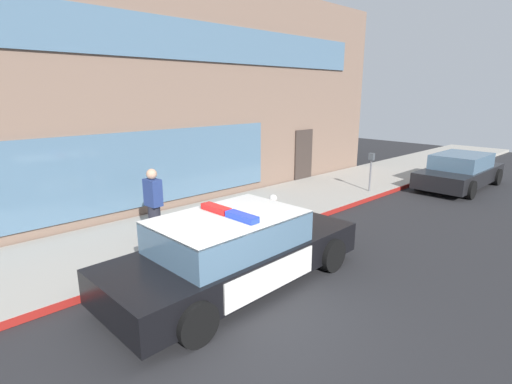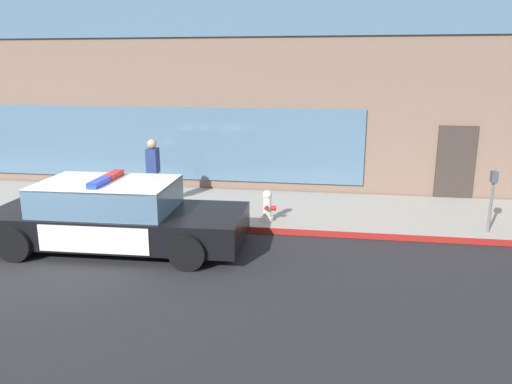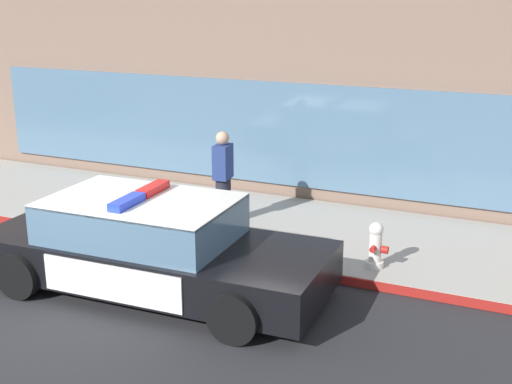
# 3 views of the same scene
# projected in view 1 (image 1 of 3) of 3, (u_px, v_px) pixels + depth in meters

# --- Properties ---
(ground) EXTENTS (48.00, 48.00, 0.00)m
(ground) POSITION_uv_depth(u_px,v_px,m) (230.00, 328.00, 5.92)
(ground) COLOR #262628
(sidewalk) EXTENTS (48.00, 3.37, 0.15)m
(sidewalk) POSITION_uv_depth(u_px,v_px,m) (116.00, 249.00, 8.75)
(sidewalk) COLOR #A39E93
(sidewalk) RESTS_ON ground
(curb_red_paint) EXTENTS (28.80, 0.04, 0.14)m
(curb_red_paint) POSITION_uv_depth(u_px,v_px,m) (154.00, 274.00, 7.55)
(curb_red_paint) COLOR maroon
(curb_red_paint) RESTS_ON ground
(storefront_building) EXTENTS (20.04, 9.97, 6.89)m
(storefront_building) POSITION_uv_depth(u_px,v_px,m) (97.00, 95.00, 14.30)
(storefront_building) COLOR #7A6051
(storefront_building) RESTS_ON ground
(police_cruiser) EXTENTS (5.15, 2.29, 1.49)m
(police_cruiser) POSITION_uv_depth(u_px,v_px,m) (235.00, 250.00, 7.15)
(police_cruiser) COLOR black
(police_cruiser) RESTS_ON ground
(fire_hydrant) EXTENTS (0.34, 0.39, 0.73)m
(fire_hydrant) POSITION_uv_depth(u_px,v_px,m) (273.00, 208.00, 10.37)
(fire_hydrant) COLOR silver
(fire_hydrant) RESTS_ON sidewalk
(car_down_street) EXTENTS (4.54, 2.02, 1.29)m
(car_down_street) POSITION_uv_depth(u_px,v_px,m) (460.00, 171.00, 14.60)
(car_down_street) COLOR black
(car_down_street) RESTS_ON ground
(pedestrian_on_sidewalk) EXTENTS (0.30, 0.42, 1.71)m
(pedestrian_on_sidewalk) POSITION_uv_depth(u_px,v_px,m) (154.00, 205.00, 8.83)
(pedestrian_on_sidewalk) COLOR #23232D
(pedestrian_on_sidewalk) RESTS_ON sidewalk
(parking_meter) EXTENTS (0.12, 0.18, 1.34)m
(parking_meter) POSITION_uv_depth(u_px,v_px,m) (371.00, 165.00, 13.37)
(parking_meter) COLOR slate
(parking_meter) RESTS_ON sidewalk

